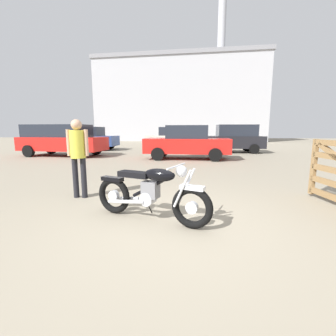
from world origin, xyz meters
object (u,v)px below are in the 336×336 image
at_px(white_estate_far, 233,138).
at_px(blue_hatchback_right, 174,138).
at_px(bystander, 78,150).
at_px(pale_sedan_back, 61,139).
at_px(silver_sedan_mid, 88,138).
at_px(red_hatchback_near, 187,142).
at_px(vintage_motorcycle, 150,193).

distance_m(white_estate_far, blue_hatchback_right, 4.89).
height_order(bystander, pale_sedan_back, pale_sedan_back).
bearing_deg(bystander, white_estate_far, -28.30).
relative_size(pale_sedan_back, silver_sedan_mid, 1.15).
relative_size(silver_sedan_mid, blue_hatchback_right, 0.96).
bearing_deg(red_hatchback_near, silver_sedan_mid, 149.18).
height_order(silver_sedan_mid, white_estate_far, white_estate_far).
height_order(bystander, white_estate_far, white_estate_far).
bearing_deg(red_hatchback_near, white_estate_far, 53.22).
distance_m(bystander, silver_sedan_mid, 12.78).
bearing_deg(vintage_motorcycle, bystander, 167.80).
distance_m(red_hatchback_near, pale_sedan_back, 7.08).
bearing_deg(red_hatchback_near, vintage_motorcycle, -91.35).
bearing_deg(blue_hatchback_right, bystander, -84.88).
bearing_deg(white_estate_far, red_hatchback_near, 49.68).
height_order(bystander, silver_sedan_mid, silver_sedan_mid).
distance_m(silver_sedan_mid, blue_hatchback_right, 6.40).
height_order(vintage_motorcycle, silver_sedan_mid, silver_sedan_mid).
height_order(red_hatchback_near, blue_hatchback_right, same).
xyz_separation_m(white_estate_far, blue_hatchback_right, (-4.05, 2.73, -0.08)).
distance_m(bystander, red_hatchback_near, 7.37).
relative_size(vintage_motorcycle, red_hatchback_near, 0.47).
xyz_separation_m(pale_sedan_back, blue_hatchback_right, (5.93, 5.71, -0.10)).
height_order(red_hatchback_near, white_estate_far, white_estate_far).
xyz_separation_m(red_hatchback_near, blue_hatchback_right, (-1.12, 6.39, 0.00)).
height_order(pale_sedan_back, white_estate_far, white_estate_far).
height_order(vintage_motorcycle, red_hatchback_near, red_hatchback_near).
xyz_separation_m(bystander, white_estate_far, (5.11, 10.69, -0.10)).
bearing_deg(vintage_motorcycle, white_estate_far, 94.77).
bearing_deg(vintage_motorcycle, red_hatchback_near, 107.54).
xyz_separation_m(pale_sedan_back, white_estate_far, (9.97, 2.98, -0.02)).
bearing_deg(bystander, blue_hatchback_right, -7.28).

